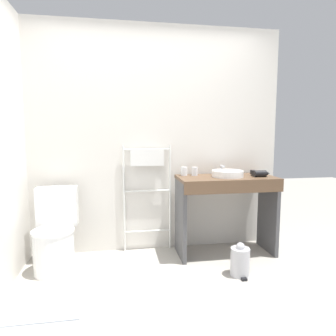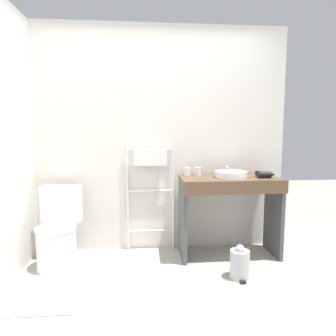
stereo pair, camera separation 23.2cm
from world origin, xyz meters
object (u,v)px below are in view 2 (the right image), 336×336
(hair_dryer, at_px, (265,174))
(cup_near_wall, at_px, (187,171))
(towel_radiator, at_px, (151,174))
(sink_basin, at_px, (231,174))
(trash_bin, at_px, (240,263))
(cup_near_edge, at_px, (198,172))
(toilet, at_px, (58,234))

(hair_dryer, bearing_deg, cup_near_wall, 164.88)
(towel_radiator, relative_size, cup_near_wall, 12.62)
(sink_basin, relative_size, cup_near_wall, 3.57)
(towel_radiator, relative_size, sink_basin, 3.53)
(cup_near_wall, height_order, trash_bin, cup_near_wall)
(towel_radiator, height_order, trash_bin, towel_radiator)
(sink_basin, height_order, cup_near_edge, cup_near_edge)
(trash_bin, bearing_deg, cup_near_wall, 119.94)
(toilet, bearing_deg, cup_near_edge, 8.74)
(sink_basin, xyz_separation_m, trash_bin, (-0.05, -0.51, -0.77))
(towel_radiator, xyz_separation_m, cup_near_edge, (0.52, -0.11, 0.04))
(toilet, height_order, sink_basin, sink_basin)
(sink_basin, bearing_deg, cup_near_wall, 159.07)
(cup_near_wall, xyz_separation_m, hair_dryer, (0.80, -0.22, -0.01))
(sink_basin, distance_m, cup_near_wall, 0.48)
(towel_radiator, relative_size, trash_bin, 3.74)
(toilet, xyz_separation_m, trash_bin, (1.75, -0.44, -0.19))
(toilet, distance_m, towel_radiator, 1.15)
(hair_dryer, bearing_deg, cup_near_edge, 164.11)
(sink_basin, relative_size, trash_bin, 1.06)
(toilet, relative_size, hair_dryer, 4.53)
(sink_basin, xyz_separation_m, cup_near_wall, (-0.45, 0.17, 0.01))
(toilet, bearing_deg, towel_radiator, 19.23)
(trash_bin, bearing_deg, hair_dryer, 49.03)
(cup_near_edge, bearing_deg, cup_near_wall, 169.53)
(cup_near_wall, bearing_deg, trash_bin, -60.06)
(towel_radiator, height_order, cup_near_edge, towel_radiator)
(cup_near_wall, distance_m, cup_near_edge, 0.12)
(sink_basin, bearing_deg, towel_radiator, 163.38)
(sink_basin, relative_size, cup_near_edge, 3.61)
(towel_radiator, xyz_separation_m, hair_dryer, (1.21, -0.30, 0.03))
(toilet, height_order, towel_radiator, towel_radiator)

